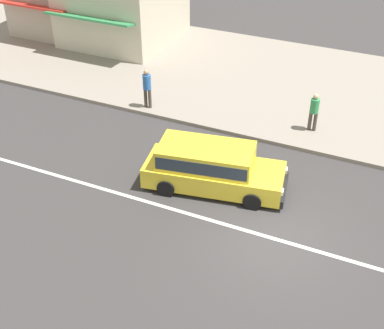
{
  "coord_description": "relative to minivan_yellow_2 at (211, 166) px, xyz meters",
  "views": [
    {
      "loc": [
        2.73,
        -11.89,
        10.96
      ],
      "look_at": [
        -3.31,
        1.51,
        0.8
      ],
      "focal_mm": 50.0,
      "sensor_mm": 36.0,
      "label": 1
    }
  ],
  "objects": [
    {
      "name": "kerb_strip",
      "position": [
        2.69,
        8.4,
        -0.77
      ],
      "size": [
        68.0,
        10.0,
        0.15
      ],
      "primitive_type": "cube",
      "color": "gray",
      "rests_on": "ground"
    },
    {
      "name": "minivan_yellow_2",
      "position": [
        0.0,
        0.0,
        0.0
      ],
      "size": [
        4.96,
        2.53,
        1.56
      ],
      "color": "yellow",
      "rests_on": "ground"
    },
    {
      "name": "pedestrian_by_shop",
      "position": [
        -4.45,
        3.87,
        0.3
      ],
      "size": [
        0.34,
        0.34,
        1.71
      ],
      "color": "#4C4238",
      "rests_on": "kerb_strip"
    },
    {
      "name": "pedestrian_near_clock",
      "position": [
        2.28,
        4.86,
        0.21
      ],
      "size": [
        0.34,
        0.34,
        1.57
      ],
      "color": "#4C4238",
      "rests_on": "kerb_strip"
    },
    {
      "name": "ground_plane",
      "position": [
        2.69,
        -1.63,
        -0.84
      ],
      "size": [
        160.0,
        160.0,
        0.0
      ],
      "primitive_type": "plane",
      "color": "#383535"
    },
    {
      "name": "lane_centre_stripe",
      "position": [
        2.69,
        -1.63,
        -0.84
      ],
      "size": [
        50.4,
        0.14,
        0.01
      ],
      "primitive_type": "cube",
      "color": "silver",
      "rests_on": "ground"
    }
  ]
}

